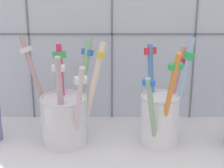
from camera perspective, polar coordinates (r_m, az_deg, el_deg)
The scene contains 4 objects.
counter_slab at distance 66.83cm, azimuth 0.00°, elevation -9.73°, with size 64.00×22.00×2.00cm, color silver.
tile_wall_back at distance 71.49cm, azimuth -0.04°, elevation 10.41°, with size 64.00×2.20×45.00cm.
toothbrush_cup_left at distance 64.93cm, azimuth -7.25°, elevation -4.67°, with size 15.65×13.08×18.50cm.
toothbrush_cup_right at distance 64.80cm, azimuth 7.54°, elevation -4.60°, with size 9.16×10.79×18.81cm.
Camera 1 is at (-0.25, -58.73, 32.89)cm, focal length 58.96 mm.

